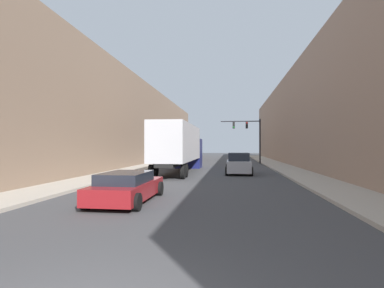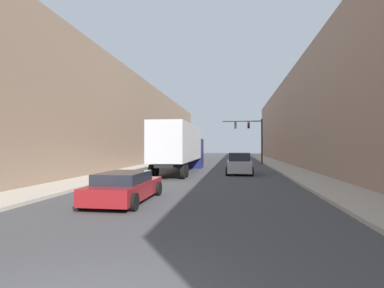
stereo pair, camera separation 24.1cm
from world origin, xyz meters
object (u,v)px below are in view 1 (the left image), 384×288
(suv_car, at_px, (238,164))
(traffic_signal_gantry, at_px, (251,133))
(sedan_car, at_px, (127,187))
(semi_truck, at_px, (180,146))

(suv_car, distance_m, traffic_signal_gantry, 15.90)
(sedan_car, bearing_deg, traffic_signal_gantry, 76.58)
(sedan_car, relative_size, suv_car, 1.03)
(sedan_car, height_order, suv_car, suv_car)
(sedan_car, xyz_separation_m, suv_car, (4.85, 13.13, 0.22))
(semi_truck, xyz_separation_m, sedan_car, (0.20, -14.22, -1.69))
(semi_truck, bearing_deg, suv_car, -12.19)
(semi_truck, xyz_separation_m, traffic_signal_gantry, (7.02, 14.35, 1.78))
(suv_car, xyz_separation_m, traffic_signal_gantry, (1.97, 15.44, 3.24))
(suv_car, bearing_deg, traffic_signal_gantry, 82.71)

